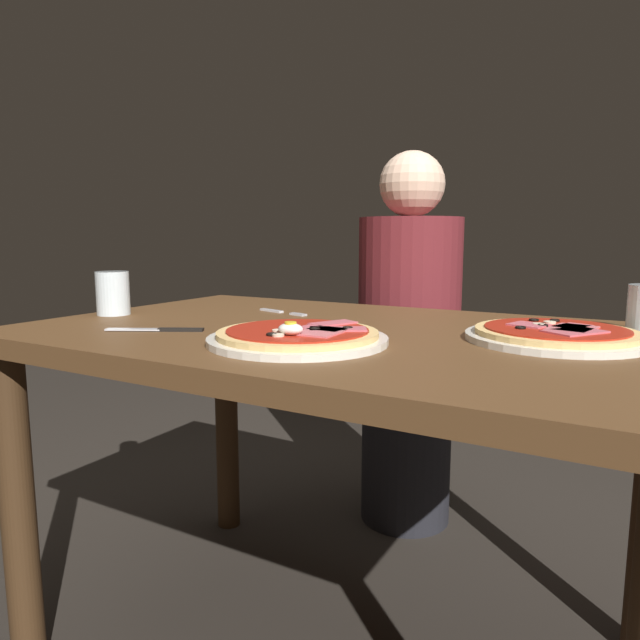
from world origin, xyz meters
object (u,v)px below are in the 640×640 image
Objects in this scene: pizza_across_left at (556,335)px; pizza_foreground at (298,336)px; fork at (279,312)px; knife at (162,330)px; dining_table at (338,382)px; diner_person at (408,351)px; water_glass_far at (113,296)px.

pizza_foreground is at bearing -148.08° from pizza_across_left.
pizza_foreground is 0.41m from fork.
fork is at bearing 81.50° from knife.
pizza_foreground is at bearing -86.62° from dining_table.
pizza_foreground is 1.76× the size of knife.
pizza_across_left is 0.81m from diner_person.
knife is 0.91m from diner_person.
fork is at bearing 148.95° from dining_table.
knife is (0.27, -0.12, -0.04)m from water_glass_far.
pizza_foreground is 0.46m from pizza_across_left.
dining_table is at bearing 93.38° from pizza_foreground.
fork is (0.33, 0.22, -0.04)m from water_glass_far.
dining_table is 0.37m from knife.
dining_table is at bearing 98.74° from diner_person.
water_glass_far is (-0.57, -0.08, 0.16)m from dining_table.
pizza_across_left is 0.65m from fork.
fork is 0.13× the size of diner_person.
pizza_foreground is at bearing -51.56° from fork.
pizza_across_left reaches higher than knife.
diner_person reaches higher than water_glass_far.
diner_person is at bearing 98.74° from dining_table.
fork is (-0.25, 0.32, -0.01)m from pizza_foreground.
pizza_across_left is 0.98m from water_glass_far.
dining_table is 4.05× the size of pizza_across_left.
pizza_across_left is at bearing 31.92° from pizza_foreground.
knife is at bearing -23.33° from water_glass_far.
water_glass_far is 0.57× the size of knife.
water_glass_far is 0.30m from knife.
dining_table is at bearing -169.94° from pizza_across_left.
dining_table is 12.35× the size of water_glass_far.
fork is 0.35m from knife.
dining_table is at bearing -31.05° from fork.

